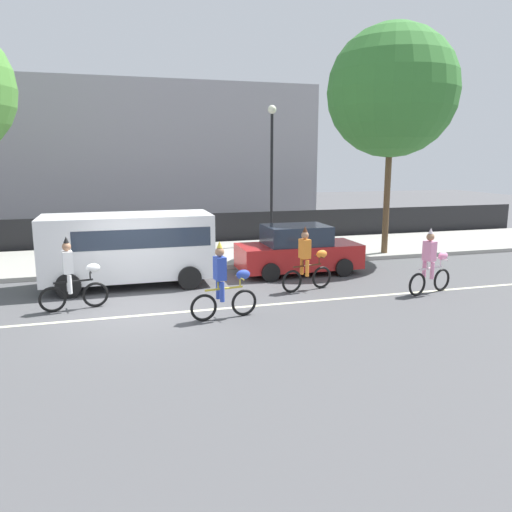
% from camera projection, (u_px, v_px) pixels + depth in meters
% --- Properties ---
extents(ground_plane, '(80.00, 80.00, 0.00)m').
position_uv_depth(ground_plane, '(141.00, 310.00, 12.88)').
color(ground_plane, '#4C4C4F').
extents(road_centre_line, '(36.00, 0.14, 0.01)m').
position_uv_depth(road_centre_line, '(142.00, 315.00, 12.41)').
color(road_centre_line, beige).
rests_on(road_centre_line, ground).
extents(sidewalk_curb, '(60.00, 5.00, 0.15)m').
position_uv_depth(sidewalk_curb, '(131.00, 259.00, 19.00)').
color(sidewalk_curb, '#9E9B93').
rests_on(sidewalk_curb, ground).
extents(fence_line, '(40.00, 0.08, 1.40)m').
position_uv_depth(fence_line, '(128.00, 232.00, 21.61)').
color(fence_line, black).
rests_on(fence_line, ground).
extents(building_backdrop, '(28.00, 8.00, 7.83)m').
position_uv_depth(building_backdrop, '(61.00, 157.00, 28.21)').
color(building_backdrop, '#99939E').
rests_on(building_backdrop, ground).
extents(parade_cyclist_zebra, '(1.71, 0.53, 1.92)m').
position_uv_depth(parade_cyclist_zebra, '(74.00, 278.00, 12.74)').
color(parade_cyclist_zebra, black).
rests_on(parade_cyclist_zebra, ground).
extents(parade_cyclist_cobalt, '(1.71, 0.52, 1.92)m').
position_uv_depth(parade_cyclist_cobalt, '(225.00, 285.00, 12.04)').
color(parade_cyclist_cobalt, black).
rests_on(parade_cyclist_cobalt, ground).
extents(parade_cyclist_orange, '(1.70, 0.55, 1.92)m').
position_uv_depth(parade_cyclist_orange, '(308.00, 263.00, 14.61)').
color(parade_cyclist_orange, black).
rests_on(parade_cyclist_orange, ground).
extents(parade_cyclist_pink, '(1.68, 0.62, 1.92)m').
position_uv_depth(parade_cyclist_pink, '(431.00, 265.00, 14.28)').
color(parade_cyclist_pink, black).
rests_on(parade_cyclist_pink, ground).
extents(parked_van_white, '(5.00, 2.22, 2.18)m').
position_uv_depth(parked_van_white, '(131.00, 244.00, 15.15)').
color(parked_van_white, white).
rests_on(parked_van_white, ground).
extents(parked_car_red, '(4.10, 1.92, 1.64)m').
position_uv_depth(parked_car_red, '(298.00, 251.00, 16.82)').
color(parked_car_red, '#AD1E1E').
rests_on(parked_car_red, ground).
extents(street_lamp_post, '(0.36, 0.36, 5.86)m').
position_uv_depth(street_lamp_post, '(272.00, 155.00, 21.08)').
color(street_lamp_post, black).
rests_on(street_lamp_post, sidewalk_curb).
extents(street_tree_far_corner, '(4.89, 4.89, 8.59)m').
position_uv_depth(street_tree_far_corner, '(392.00, 92.00, 18.65)').
color(street_tree_far_corner, brown).
rests_on(street_tree_far_corner, sidewalk_curb).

